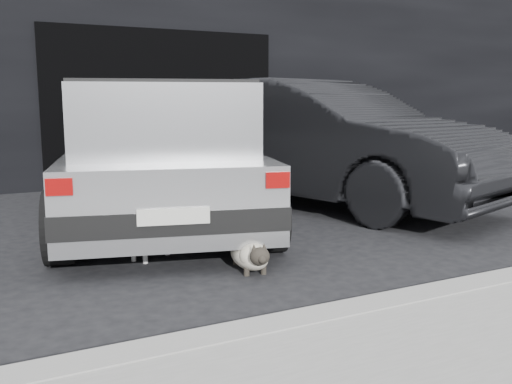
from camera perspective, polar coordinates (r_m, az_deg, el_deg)
name	(u,v)px	position (r m, az deg, el deg)	size (l,w,h in m)	color
ground	(195,239)	(6.02, -6.15, -4.69)	(80.00, 80.00, 0.00)	black
building_facade	(130,45)	(11.91, -12.45, 14.16)	(34.00, 4.00, 5.00)	black
garage_opening	(164,108)	(9.94, -9.21, 8.33)	(4.00, 0.10, 2.60)	black
curb	(454,293)	(4.43, 19.17, -9.55)	(18.00, 0.25, 0.12)	gray
silver_hatchback	(159,148)	(6.65, -9.70, 4.32)	(3.04, 4.77, 1.63)	#A8AAAD
second_car	(319,142)	(8.00, 6.37, 5.01)	(1.82, 5.21, 1.72)	black
cat_siamese	(251,255)	(4.87, -0.51, -6.34)	(0.39, 0.87, 0.30)	beige
cat_white	(153,238)	(5.36, -10.25, -4.54)	(0.67, 0.55, 0.37)	white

